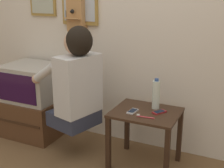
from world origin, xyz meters
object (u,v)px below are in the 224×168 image
water_bottle (156,94)px  wall_phone_antique (76,13)px  cell_phone_spare (159,112)px  cell_phone_held (133,111)px  toothbrush (144,117)px  television (32,82)px  person (76,80)px

water_bottle → wall_phone_antique: bearing=166.4°
cell_phone_spare → water_bottle: (-0.06, 0.08, 0.12)m
cell_phone_held → water_bottle: (0.15, 0.17, 0.12)m
cell_phone_held → toothbrush: bearing=-24.1°
television → cell_phone_held: bearing=-7.8°
wall_phone_antique → cell_phone_spare: 1.30m
person → cell_phone_spare: size_ratio=6.80×
toothbrush → cell_phone_held: bearing=55.9°
television → toothbrush: 1.37m
television → wall_phone_antique: 0.87m
person → water_bottle: bearing=-56.7°
television → wall_phone_antique: size_ratio=0.75×
wall_phone_antique → cell_phone_held: (0.78, -0.39, -0.78)m
person → water_bottle: person is taller
person → wall_phone_antique: size_ratio=1.21×
water_bottle → toothbrush: size_ratio=1.81×
cell_phone_held → cell_phone_spare: 0.23m
cell_phone_held → toothbrush: size_ratio=0.84×
television → toothbrush: (1.35, -0.24, -0.06)m
cell_phone_held → cell_phone_spare: bearing=25.8°
wall_phone_antique → cell_phone_held: wall_phone_antique is taller
person → toothbrush: bearing=-76.2°
wall_phone_antique → water_bottle: bearing=-13.6°
wall_phone_antique → water_bottle: wall_phone_antique is taller
cell_phone_held → water_bottle: water_bottle is taller
cell_phone_spare → toothbrush: size_ratio=0.90×
person → cell_phone_spare: bearing=-64.2°
television → wall_phone_antique: (0.44, 0.22, 0.72)m
person → toothbrush: person is taller
cell_phone_spare → television: bearing=-153.1°
cell_phone_held → cell_phone_spare: size_ratio=0.94×
cell_phone_spare → water_bottle: size_ratio=0.50×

